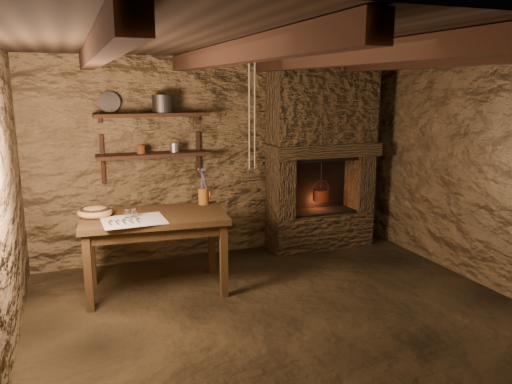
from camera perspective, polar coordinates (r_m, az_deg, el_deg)
name	(u,v)px	position (r m, az deg, el deg)	size (l,w,h in m)	color
floor	(287,318)	(4.68, 3.59, -14.18)	(4.50, 4.50, 0.00)	black
back_wall	(221,158)	(6.13, -3.97, 3.92)	(4.50, 0.04, 2.40)	#4F3B25
front_wall	(458,266)	(2.66, 22.07, -7.85)	(4.50, 0.04, 2.40)	#4F3B25
right_wall	(491,173)	(5.59, 25.29, 1.99)	(0.04, 4.00, 2.40)	#4F3B25
ceiling	(291,43)	(4.21, 4.04, 16.58)	(4.50, 4.00, 0.04)	black
beam_far_left	(98,50)	(3.83, -17.61, 15.16)	(0.14, 3.95, 0.16)	black
beam_mid_left	(232,54)	(4.02, -2.72, 15.52)	(0.14, 3.95, 0.16)	black
beam_mid_right	(345,56)	(4.43, 10.11, 15.03)	(0.14, 3.95, 0.16)	black
beam_far_right	(440,58)	(5.02, 20.29, 14.13)	(0.14, 3.95, 0.16)	black
shelf_lower	(153,155)	(5.78, -11.64, 4.19)	(1.25, 0.30, 0.04)	black
shelf_upper	(152,115)	(5.73, -11.83, 8.65)	(1.25, 0.30, 0.04)	black
hearth	(321,153)	(6.39, 7.45, 4.42)	(1.43, 0.51, 2.30)	#35281A
work_table	(155,250)	(5.19, -11.42, -6.50)	(1.49, 0.94, 0.81)	#2F1F10
linen_cloth	(134,221)	(4.88, -13.80, -3.18)	(0.58, 0.47, 0.01)	white
pewter_cutlery_row	(134,220)	(4.86, -13.77, -3.13)	(0.48, 0.19, 0.01)	gray
drinking_glasses	(134,213)	(4.98, -13.77, -2.39)	(0.19, 0.06, 0.07)	white
stoneware_jug	(204,189)	(5.40, -6.00, 0.40)	(0.15, 0.15, 0.40)	#AE6221
wooden_bowl	(95,212)	(5.14, -17.92, -2.23)	(0.34, 0.34, 0.12)	#A77548
iron_stockpot	(163,105)	(5.75, -10.58, 9.80)	(0.24, 0.24, 0.18)	#2E2C29
tin_pan	(109,102)	(5.78, -16.42, 9.81)	(0.24, 0.24, 0.03)	#9F9F9A
small_kettle	(175,147)	(5.81, -9.28, 5.04)	(0.15, 0.11, 0.16)	#9F9F9A
rusty_tin	(141,149)	(5.75, -12.99, 4.78)	(0.10, 0.10, 0.10)	#582911
red_pot	(321,194)	(6.43, 7.41, -0.28)	(0.26, 0.26, 0.54)	maroon
hanging_ropes	(252,112)	(5.19, -0.46, 9.12)	(0.08, 0.08, 1.20)	#BFB187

